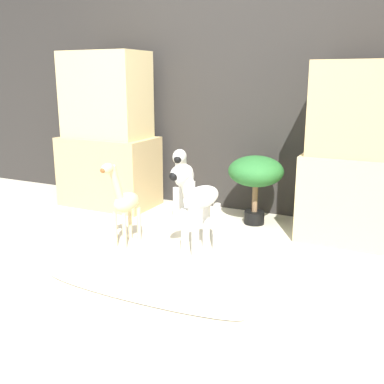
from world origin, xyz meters
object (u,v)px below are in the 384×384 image
object	(u,v)px
zebra_right	(197,200)
giraffe_figurine	(124,200)
surfboard	(136,293)
zebra_left	(183,180)
potted_palm_front	(256,174)

from	to	relation	value
zebra_right	giraffe_figurine	size ratio (longest dim) A/B	1.05
zebra_right	giraffe_figurine	bearing A→B (deg)	-175.81
surfboard	giraffe_figurine	bearing A→B (deg)	128.09
zebra_left	surfboard	world-z (taller)	zebra_left
giraffe_figurine	potted_palm_front	distance (m)	1.15
giraffe_figurine	potted_palm_front	world-z (taller)	giraffe_figurine
giraffe_figurine	zebra_right	bearing A→B (deg)	4.19
zebra_right	potted_palm_front	world-z (taller)	zebra_right
zebra_left	surfboard	size ratio (longest dim) A/B	0.52
giraffe_figurine	zebra_left	bearing A→B (deg)	71.04
zebra_right	zebra_left	distance (m)	0.65
zebra_right	zebra_left	size ratio (longest dim) A/B	1.00
zebra_left	zebra_right	bearing A→B (deg)	-54.87
giraffe_figurine	surfboard	bearing A→B (deg)	-51.91
potted_palm_front	surfboard	xyz separation A→B (m)	(-0.20, -1.55, -0.42)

